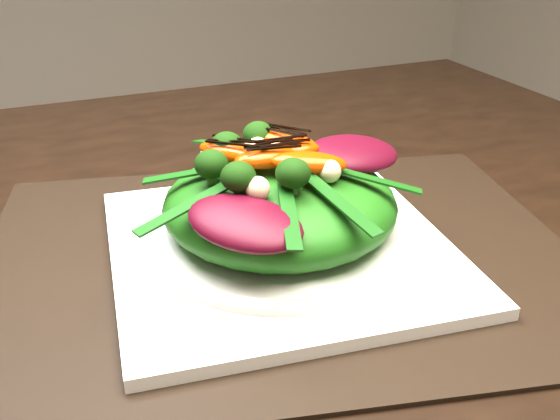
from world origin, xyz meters
name	(u,v)px	position (x,y,z in m)	size (l,w,h in m)	color
placemat	(280,255)	(0.25, -0.08, 0.75)	(0.50, 0.38, 0.00)	black
plate_base	(280,248)	(0.25, -0.08, 0.76)	(0.28, 0.28, 0.01)	white
salad_bowl	(280,234)	(0.25, -0.08, 0.77)	(0.21, 0.21, 0.02)	white
lettuce_mound	(280,204)	(0.25, -0.08, 0.80)	(0.19, 0.19, 0.07)	#216112
radicchio_leaf	(353,154)	(0.31, -0.08, 0.83)	(0.09, 0.06, 0.02)	#3F0614
orange_segment	(258,152)	(0.23, -0.06, 0.84)	(0.06, 0.02, 0.02)	red
broccoli_floret	(187,155)	(0.18, -0.04, 0.84)	(0.04, 0.04, 0.04)	black
macadamia_nut	(318,173)	(0.26, -0.12, 0.84)	(0.02, 0.02, 0.02)	beige
balsamic_drizzle	(258,142)	(0.23, -0.06, 0.85)	(0.05, 0.00, 0.00)	black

